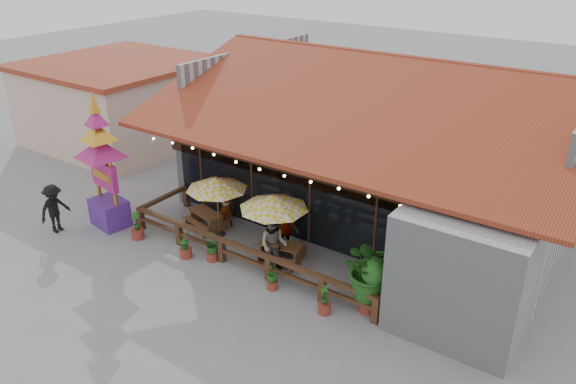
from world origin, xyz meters
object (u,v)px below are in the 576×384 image
Objects in this scene: picnic_table_right at (281,249)px; pedestrian at (55,208)px; picnic_table_left at (206,217)px; thai_sign_tower at (101,152)px; umbrella_right at (274,202)px; tropical_plant at (372,271)px; umbrella_left at (217,184)px.

picnic_table_right is 8.68m from pedestrian.
thai_sign_tower reaches higher than picnic_table_left.
tropical_plant is at bearing -9.90° from umbrella_right.
umbrella_right is at bearing -177.69° from picnic_table_right.
picnic_table_left is at bearing 174.51° from umbrella_right.
picnic_table_left is (-3.42, 0.33, -1.71)m from umbrella_right.
picnic_table_right is at bearing -72.84° from pedestrian.
umbrella_right is at bearing 170.10° from tropical_plant.
umbrella_right is 1.27× the size of tropical_plant.
pedestrian is (-5.16, -3.24, -1.13)m from umbrella_left.
umbrella_left is at bearing 24.06° from thai_sign_tower.
picnic_table_left is 0.29× the size of thai_sign_tower.
thai_sign_tower is at bearing -42.73° from pedestrian.
umbrella_right is at bearing -5.49° from picnic_table_left.
thai_sign_tower is (-3.95, -1.76, 0.89)m from umbrella_left.
thai_sign_tower is at bearing -155.94° from umbrella_left.
umbrella_right is 8.49m from pedestrian.
thai_sign_tower is at bearing -175.34° from tropical_plant.
pedestrian is at bearing -159.36° from picnic_table_right.
umbrella_left is 1.03× the size of tropical_plant.
umbrella_right is 1.72m from picnic_table_right.
tropical_plant is at bearing -82.26° from pedestrian.
picnic_table_left is 0.86× the size of pedestrian.
pedestrian is at bearing -129.25° from thai_sign_tower.
thai_sign_tower is (-3.20, -1.89, 2.52)m from picnic_table_left.
pedestrian is (-8.11, -3.05, 0.48)m from picnic_table_right.
tropical_plant reaches higher than umbrella_left.
umbrella_left is at bearing 175.70° from umbrella_right.
pedestrian is (-4.41, -3.37, 0.49)m from picnic_table_left.
thai_sign_tower reaches higher than umbrella_left.
thai_sign_tower is 10.77m from tropical_plant.
picnic_table_right is at bearing -4.92° from picnic_table_left.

